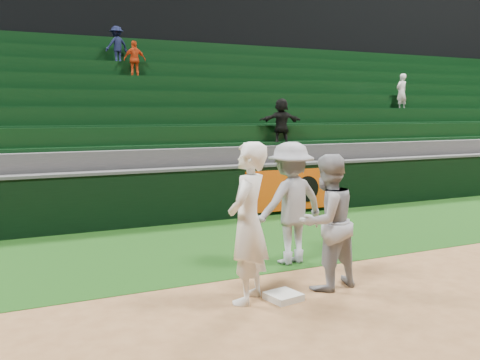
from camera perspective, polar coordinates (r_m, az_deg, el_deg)
name	(u,v)px	position (r m, az deg, el deg)	size (l,w,h in m)	color
ground	(293,293)	(7.62, 5.72, -11.86)	(70.00, 70.00, 0.00)	brown
foul_grass	(211,244)	(10.19, -3.09, -6.88)	(36.00, 4.20, 0.01)	#10330C
upper_deck	(78,28)	(24.15, -16.85, 15.30)	(40.00, 12.00, 12.00)	black
first_base	(283,296)	(7.32, 4.64, -12.27)	(0.41, 0.41, 0.09)	silver
first_baseman	(248,223)	(6.97, 0.84, -4.60)	(0.77, 0.51, 2.12)	white
baserunner	(327,222)	(7.62, 9.26, -4.44)	(0.93, 0.73, 1.91)	#91929A
base_coach	(290,203)	(8.80, 5.40, -2.47)	(1.29, 0.74, 2.00)	#90929C
field_wall	(175,195)	(12.10, -6.96, -1.63)	(36.00, 0.45, 1.25)	black
stadium_seating	(131,140)	(15.59, -11.55, 4.20)	(36.00, 5.95, 5.03)	#38383B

